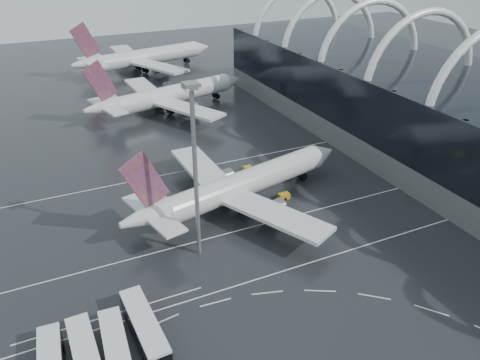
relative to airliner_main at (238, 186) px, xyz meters
name	(u,v)px	position (x,y,z in m)	size (l,w,h in m)	color
ground	(257,270)	(-5.94, -20.29, -4.54)	(420.00, 420.00, 0.00)	black
terminal	(450,116)	(55.62, -0.46, 6.33)	(42.00, 160.00, 34.90)	#515455
lane_marking_near	(262,278)	(-5.94, -22.29, -4.54)	(120.00, 0.25, 0.01)	silver
lane_marking_mid	(228,233)	(-5.94, -8.29, -4.54)	(120.00, 0.25, 0.01)	silver
lane_marking_far	(180,172)	(-5.94, 19.71, -4.54)	(120.00, 0.25, 0.01)	silver
bus_bay_line_north	(113,314)	(-29.94, -20.29, -4.54)	(28.00, 0.25, 0.01)	silver
airliner_main	(238,186)	(0.00, 0.00, 0.00)	(53.16, 45.91, 18.15)	silver
airliner_gate_b	(167,96)	(3.99, 61.04, 0.29)	(55.01, 48.74, 19.31)	silver
airliner_gate_c	(143,58)	(9.40, 110.42, 0.79)	(59.49, 53.99, 21.32)	silver
bus_row_near_b	(87,359)	(-34.78, -28.82, -2.69)	(3.53, 13.78, 3.38)	#261541
bus_row_near_c	(117,351)	(-31.01, -29.11, -2.74)	(3.80, 13.51, 3.29)	#261541
bus_row_near_d	(145,327)	(-26.62, -26.62, -2.66)	(3.85, 14.09, 3.44)	#261541
floodlight_mast	(194,154)	(-12.95, -11.62, 14.78)	(2.35, 2.35, 30.72)	gray
gse_cart_belly_a	(284,196)	(9.91, -1.59, -3.91)	(2.33, 1.38, 1.27)	gold
gse_cart_belly_b	(286,175)	(15.33, 6.82, -3.92)	(2.28, 1.35, 1.24)	slate
gse_cart_belly_c	(267,208)	(4.45, -4.10, -4.03)	(1.88, 1.11, 1.03)	gold
gse_cart_belly_e	(247,168)	(8.60, 13.47, -3.98)	(2.08, 1.23, 1.13)	gold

